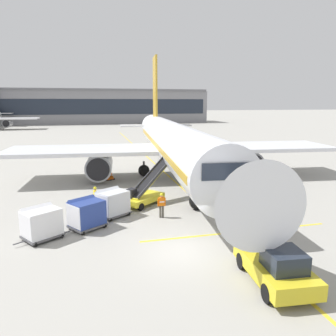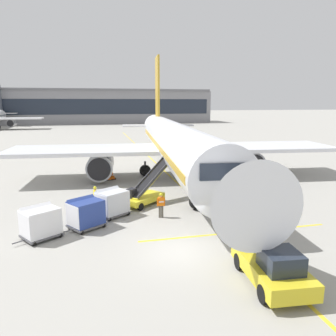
# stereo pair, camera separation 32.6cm
# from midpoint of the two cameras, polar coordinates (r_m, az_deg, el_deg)

# --- Properties ---
(ground_plane) EXTENTS (600.00, 600.00, 0.00)m
(ground_plane) POSITION_cam_midpoint_polar(r_m,az_deg,el_deg) (17.89, 2.95, -14.39)
(ground_plane) COLOR #9E9B93
(parked_airplane) EXTENTS (33.97, 44.30, 14.53)m
(parked_airplane) POSITION_cam_midpoint_polar(r_m,az_deg,el_deg) (34.17, 1.47, 4.27)
(parked_airplane) COLOR silver
(parked_airplane) RESTS_ON ground
(belt_loader) EXTENTS (4.69, 4.26, 3.43)m
(belt_loader) POSITION_cam_midpoint_polar(r_m,az_deg,el_deg) (25.52, -3.63, -4.24)
(belt_loader) COLOR gold
(belt_loader) RESTS_ON ground
(baggage_cart_lead) EXTENTS (2.70, 2.45, 1.91)m
(baggage_cart_lead) POSITION_cam_midpoint_polar(r_m,az_deg,el_deg) (23.11, -9.32, -5.84)
(baggage_cart_lead) COLOR #515156
(baggage_cart_lead) RESTS_ON ground
(baggage_cart_second) EXTENTS (2.70, 2.45, 1.91)m
(baggage_cart_second) POSITION_cam_midpoint_polar(r_m,az_deg,el_deg) (21.27, -13.69, -7.55)
(baggage_cart_second) COLOR #515156
(baggage_cart_second) RESTS_ON ground
(baggage_cart_third) EXTENTS (2.70, 2.45, 1.91)m
(baggage_cart_third) POSITION_cam_midpoint_polar(r_m,az_deg,el_deg) (20.50, -20.86, -8.71)
(baggage_cart_third) COLOR #515156
(baggage_cart_third) RESTS_ON ground
(pushback_tug) EXTENTS (2.45, 4.56, 1.83)m
(pushback_tug) POSITION_cam_midpoint_polar(r_m,az_deg,el_deg) (15.50, 18.22, -15.85)
(pushback_tug) COLOR gold
(pushback_tug) RESTS_ON ground
(ground_crew_by_loader) EXTENTS (0.29, 0.57, 1.74)m
(ground_crew_by_loader) POSITION_cam_midpoint_polar(r_m,az_deg,el_deg) (24.75, -12.12, -4.80)
(ground_crew_by_loader) COLOR #514C42
(ground_crew_by_loader) RESTS_ON ground
(ground_crew_by_carts) EXTENTS (0.57, 0.26, 1.74)m
(ground_crew_by_carts) POSITION_cam_midpoint_polar(r_m,az_deg,el_deg) (22.49, -0.81, -6.18)
(ground_crew_by_carts) COLOR #514C42
(ground_crew_by_carts) RESTS_ON ground
(safety_cone_engine_keepout) EXTENTS (0.68, 0.68, 0.76)m
(safety_cone_engine_keepout) POSITION_cam_midpoint_polar(r_m,az_deg,el_deg) (34.24, -9.33, -1.30)
(safety_cone_engine_keepout) COLOR black
(safety_cone_engine_keepout) RESTS_ON ground
(safety_cone_wingtip) EXTENTS (0.64, 0.64, 0.72)m
(safety_cone_wingtip) POSITION_cam_midpoint_polar(r_m,az_deg,el_deg) (33.97, -9.87, -1.45)
(safety_cone_wingtip) COLOR black
(safety_cone_wingtip) RESTS_ON ground
(apron_guidance_line_lead_in) EXTENTS (0.20, 110.00, 0.01)m
(apron_guidance_line_lead_in) POSITION_cam_midpoint_polar(r_m,az_deg,el_deg) (33.96, 1.14, -1.89)
(apron_guidance_line_lead_in) COLOR yellow
(apron_guidance_line_lead_in) RESTS_ON ground
(apron_guidance_line_stop_bar) EXTENTS (12.00, 0.20, 0.01)m
(apron_guidance_line_stop_bar) POSITION_cam_midpoint_polar(r_m,az_deg,el_deg) (20.76, 12.18, -10.88)
(apron_guidance_line_stop_bar) COLOR yellow
(apron_guidance_line_stop_bar) RESTS_ON ground
(terminal_building) EXTENTS (106.35, 16.70, 12.62)m
(terminal_building) POSITION_cam_midpoint_polar(r_m,az_deg,el_deg) (130.00, -16.82, 10.17)
(terminal_building) COLOR gray
(terminal_building) RESTS_ON ground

